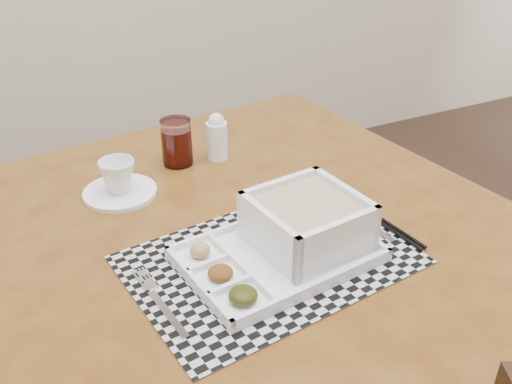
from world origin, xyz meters
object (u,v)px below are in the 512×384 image
serving_tray (298,233)px  creamer_bottle (217,137)px  cup (118,176)px  dining_table (237,262)px  juice_glass (177,144)px

serving_tray → creamer_bottle: creamer_bottle is taller
cup → dining_table: bearing=-51.9°
serving_tray → juice_glass: bearing=100.2°
serving_tray → cup: (-0.23, 0.33, 0.00)m
cup → creamer_bottle: size_ratio=0.66×
dining_table → serving_tray: (0.07, -0.12, 0.12)m
cup → juice_glass: size_ratio=0.70×
juice_glass → creamer_bottle: size_ratio=0.95×
dining_table → serving_tray: bearing=-60.7°
serving_tray → juice_glass: 0.42m
dining_table → cup: bearing=127.0°
serving_tray → cup: size_ratio=4.75×
serving_tray → creamer_bottle: bearing=87.8°
cup → juice_glass: bearing=28.7°
serving_tray → creamer_bottle: size_ratio=3.13×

